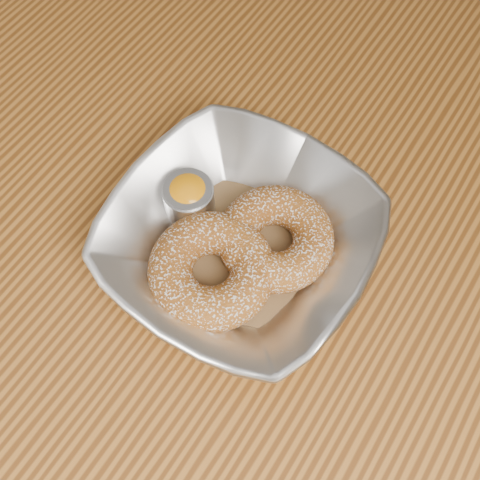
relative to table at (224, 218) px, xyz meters
The scene contains 7 objects.
ground_plane 0.65m from the table, ahead, with size 4.00×4.00×0.00m, color #565659.
table is the anchor object (origin of this frame).
serving_bowl 0.16m from the table, 44.91° to the right, with size 0.24×0.24×0.06m, color silver.
parchment 0.14m from the table, 44.91° to the right, with size 0.14×0.14×0.00m, color brown.
donut_back 0.17m from the table, 26.61° to the right, with size 0.11×0.11×0.04m, color brown.
donut_front 0.18m from the table, 59.52° to the right, with size 0.12×0.12×0.04m, color brown.
ramekin 0.14m from the table, 87.28° to the right, with size 0.05×0.05×0.05m.
Camera 1 is at (0.19, -0.26, 1.25)m, focal length 42.00 mm.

